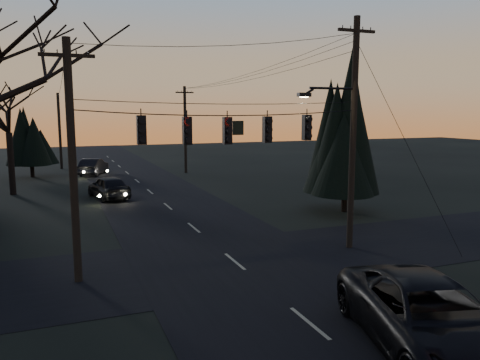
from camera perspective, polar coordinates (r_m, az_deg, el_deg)
name	(u,v)px	position (r m, az deg, el deg)	size (l,w,h in m)	color
main_road	(175,213)	(28.48, -7.88, -3.96)	(8.00, 120.00, 0.02)	black
cross_road	(235,262)	(19.23, -0.65, -9.92)	(60.00, 7.00, 0.02)	black
utility_pole_right	(349,247)	(21.73, 13.16, -8.01)	(5.00, 0.30, 10.00)	black
utility_pole_left	(79,281)	(18.10, -19.07, -11.60)	(1.80, 0.30, 8.50)	black
utility_pole_far_r	(186,173)	(47.03, -6.61, 0.89)	(1.80, 0.30, 8.50)	black
utility_pole_far_l	(62,169)	(53.41, -20.90, 1.28)	(0.30, 0.30, 8.00)	black
span_signal_assembly	(229,129)	(18.20, -1.39, 6.18)	(11.50, 0.44, 1.46)	black
evergreen_right	(347,132)	(28.66, 12.86, 5.77)	(3.96, 3.96, 8.54)	black
bare_tree_dist	(7,107)	(37.71, -26.52, 7.92)	(6.26, 6.26, 9.08)	black
evergreen_dist	(30,139)	(47.50, -24.20, 4.57)	(3.82, 3.82, 5.88)	black
suv_near	(430,318)	(13.13, 22.15, -15.31)	(2.99, 6.48, 1.80)	black
sedan_oncoming_a	(109,187)	(33.95, -15.72, -0.85)	(1.90, 4.73, 1.61)	black
sedan_oncoming_b	(93,167)	(47.25, -17.44, 1.55)	(1.65, 4.74, 1.56)	black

